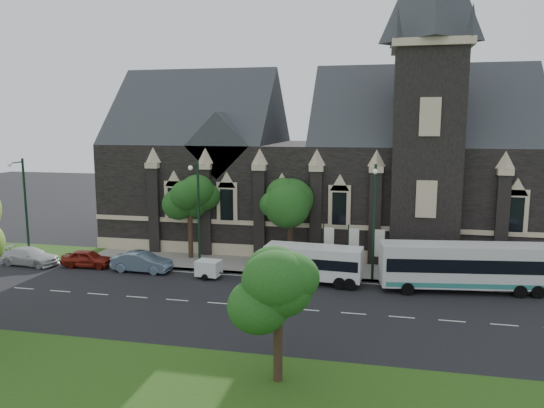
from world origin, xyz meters
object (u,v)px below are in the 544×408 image
(tour_coach, at_px, (464,266))
(sedan, at_px, (142,262))
(street_lamp_far, at_px, (24,203))
(banner_flag_center, at_px, (352,244))
(tree_walk_right, at_px, (293,197))
(banner_flag_left, at_px, (327,243))
(tree_park_east, at_px, (282,285))
(box_trailer, at_px, (209,268))
(banner_flag_right, at_px, (377,246))
(street_lamp_mid, at_px, (198,209))
(tree_walk_left, at_px, (192,195))
(car_far_white, at_px, (30,256))
(street_lamp_near, at_px, (374,216))
(shuttle_bus, at_px, (314,262))
(car_far_red, at_px, (88,258))

(tour_coach, distance_m, sedan, 24.97)
(street_lamp_far, bearing_deg, banner_flag_center, 3.86)
(tree_walk_right, height_order, banner_flag_left, tree_walk_right)
(tree_park_east, xyz_separation_m, box_trailer, (-8.72, 14.65, -3.82))
(banner_flag_left, distance_m, sedan, 15.16)
(box_trailer, bearing_deg, banner_flag_right, 21.96)
(street_lamp_mid, bearing_deg, tree_walk_left, 116.47)
(banner_flag_left, xyz_separation_m, car_far_white, (-25.05, -3.24, -1.64))
(banner_flag_right, relative_size, car_far_white, 0.78)
(banner_flag_left, bearing_deg, tree_walk_left, 171.98)
(tree_walk_left, xyz_separation_m, tour_coach, (22.27, -4.50, -3.85))
(tree_walk_left, distance_m, box_trailer, 7.99)
(street_lamp_mid, bearing_deg, street_lamp_near, 0.00)
(tree_walk_right, relative_size, shuttle_bus, 1.05)
(tree_park_east, distance_m, street_lamp_far, 30.90)
(street_lamp_mid, bearing_deg, tree_park_east, -58.21)
(street_lamp_mid, height_order, tour_coach, street_lamp_mid)
(tree_park_east, xyz_separation_m, street_lamp_far, (-26.18, 16.42, 0.49))
(banner_flag_left, bearing_deg, car_far_white, -172.63)
(tree_walk_left, bearing_deg, shuttle_bus, -22.67)
(banner_flag_right, distance_m, shuttle_bus, 5.63)
(tour_coach, distance_m, car_far_red, 30.06)
(tree_park_east, relative_size, street_lamp_far, 0.70)
(street_lamp_near, bearing_deg, shuttle_bus, -165.06)
(shuttle_bus, bearing_deg, tour_coach, 5.48)
(tree_walk_left, xyz_separation_m, street_lamp_near, (15.80, -3.61, -0.62))
(tree_walk_left, distance_m, car_far_white, 14.75)
(tree_walk_left, xyz_separation_m, street_lamp_mid, (1.80, -3.61, -0.62))
(sedan, bearing_deg, shuttle_bus, -88.23)
(banner_flag_center, bearing_deg, car_far_red, -172.70)
(tree_walk_right, distance_m, street_lamp_mid, 8.10)
(tree_walk_left, height_order, box_trailer, tree_walk_left)
(tree_park_east, distance_m, banner_flag_left, 18.46)
(car_far_red, bearing_deg, street_lamp_far, 78.95)
(street_lamp_near, height_order, tour_coach, street_lamp_near)
(car_far_red, bearing_deg, tree_walk_left, -63.04)
(banner_flag_right, bearing_deg, car_far_red, -173.30)
(tree_walk_right, distance_m, banner_flag_center, 6.36)
(street_lamp_near, distance_m, banner_flag_center, 3.74)
(tree_walk_left, relative_size, street_lamp_far, 0.85)
(banner_flag_right, distance_m, car_far_red, 24.07)
(street_lamp_far, distance_m, banner_flag_center, 28.48)
(car_far_white, bearing_deg, street_lamp_near, -82.79)
(tree_walk_right, bearing_deg, street_lamp_far, -171.14)
(banner_flag_center, bearing_deg, banner_flag_right, 0.00)
(tour_coach, distance_m, car_far_white, 35.26)
(street_lamp_far, xyz_separation_m, shuttle_bus, (25.63, -1.17, -3.49))
(banner_flag_right, bearing_deg, tour_coach, -24.33)
(shuttle_bus, xyz_separation_m, car_far_white, (-24.40, -0.17, -0.88))
(street_lamp_far, relative_size, banner_flag_center, 2.25)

